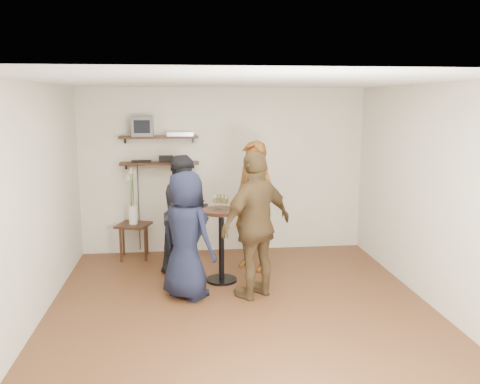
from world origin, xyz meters
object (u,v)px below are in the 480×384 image
side_table (134,229)px  person_plaid (254,206)px  radio (166,159)px  person_dark (186,214)px  person_brown (257,225)px  dvd_deck (180,134)px  person_navy (186,235)px  crt_monitor (143,126)px  drinks_table (221,236)px

side_table → person_plaid: (1.76, -0.68, 0.47)m
radio → side_table: 1.19m
person_dark → person_brown: person_brown is taller
dvd_deck → person_plaid: (1.03, -0.86, -0.97)m
person_dark → person_navy: size_ratio=1.05×
crt_monitor → side_table: bearing=-134.8°
person_navy → crt_monitor: bearing=-29.2°
drinks_table → person_navy: 0.71m
crt_monitor → person_navy: 2.30m
drinks_table → person_navy: person_navy is taller
side_table → person_navy: size_ratio=0.37×
crt_monitor → person_dark: crt_monitor is taller
person_navy → person_brown: 0.87m
person_navy → person_brown: person_brown is taller
radio → drinks_table: bearing=-60.9°
dvd_deck → person_navy: (0.06, -1.85, -1.11)m
drinks_table → person_brown: (0.39, -0.58, 0.28)m
person_navy → person_plaid: bearing=-92.1°
side_table → person_brown: 2.44m
person_plaid → person_brown: person_plaid is taller
crt_monitor → radio: 0.61m
crt_monitor → person_brown: bearing=-52.4°
drinks_table → radio: bearing=119.1°
crt_monitor → person_navy: crt_monitor is taller
person_navy → person_dark: bearing=-47.8°
dvd_deck → person_plaid: bearing=-39.8°
drinks_table → person_plaid: (0.50, 0.48, 0.29)m
radio → person_navy: size_ratio=0.14×
radio → person_brown: size_ratio=0.12×
crt_monitor → person_plaid: (1.59, -0.86, -1.09)m
crt_monitor → drinks_table: 2.21m
dvd_deck → side_table: size_ratio=0.69×
drinks_table → crt_monitor: bearing=129.1°
person_dark → person_brown: bearing=-94.1°
person_brown → dvd_deck: bearing=-98.4°
radio → person_dark: 1.11m
side_table → person_plaid: size_ratio=0.31×
dvd_deck → person_brown: bearing=-64.5°
person_dark → dvd_deck: bearing=51.9°
dvd_deck → person_dark: 1.35m
person_navy → person_brown: bearing=-141.9°
dvd_deck → person_brown: (0.91, -1.91, -0.99)m
person_brown → radio: bearing=-93.3°
radio → person_navy: (0.28, -1.85, -0.73)m
person_dark → person_brown: size_ratio=0.91×
drinks_table → dvd_deck: bearing=111.4°
drinks_table → person_navy: (-0.47, -0.51, 0.16)m
person_plaid → side_table: bearing=-154.7°
crt_monitor → person_navy: size_ratio=0.20×
side_table → drinks_table: 1.72m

